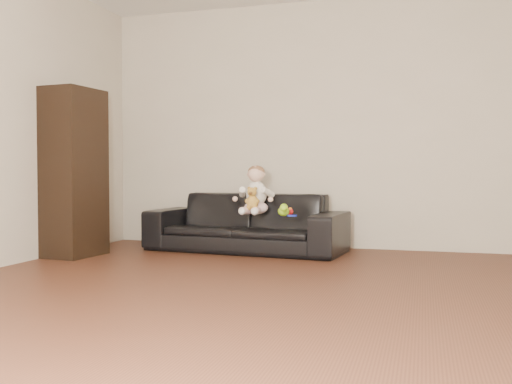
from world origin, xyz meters
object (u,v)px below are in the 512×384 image
(baby, at_px, (256,193))
(toy_blue_disc, at_px, (292,216))
(sofa, at_px, (246,222))
(toy_rattle, at_px, (290,212))
(toy_green, at_px, (284,211))
(teddy_bear, at_px, (252,198))
(cabinet, at_px, (74,173))

(baby, bearing_deg, toy_blue_disc, -17.05)
(sofa, height_order, toy_rattle, sofa)
(toy_green, bearing_deg, sofa, 150.61)
(toy_rattle, bearing_deg, baby, -176.30)
(teddy_bear, height_order, toy_green, teddy_bear)
(baby, distance_m, toy_blue_disc, 0.47)
(teddy_bear, relative_size, toy_green, 1.64)
(cabinet, relative_size, toy_rattle, 25.12)
(cabinet, distance_m, baby, 1.74)
(teddy_bear, bearing_deg, sofa, 129.28)
(baby, height_order, toy_rattle, baby)
(sofa, xyz_separation_m, toy_blue_disc, (0.53, -0.24, 0.10))
(teddy_bear, bearing_deg, cabinet, -151.90)
(teddy_bear, xyz_separation_m, toy_rattle, (0.33, 0.17, -0.13))
(teddy_bear, bearing_deg, toy_green, 9.31)
(toy_green, relative_size, toy_rattle, 2.10)
(toy_green, bearing_deg, cabinet, -164.33)
(teddy_bear, bearing_deg, toy_blue_disc, 11.23)
(sofa, height_order, toy_green, sofa)
(cabinet, bearing_deg, sofa, 33.79)
(baby, relative_size, toy_blue_disc, 5.02)
(cabinet, relative_size, teddy_bear, 7.33)
(toy_rattle, bearing_deg, toy_green, -98.38)
(cabinet, bearing_deg, toy_blue_disc, 20.65)
(cabinet, distance_m, toy_rattle, 2.09)
(baby, bearing_deg, toy_rattle, 5.49)
(baby, height_order, toy_blue_disc, baby)
(sofa, relative_size, baby, 4.12)
(teddy_bear, distance_m, toy_blue_disc, 0.42)
(baby, xyz_separation_m, toy_blue_disc, (0.40, -0.14, -0.21))
(baby, distance_m, toy_rattle, 0.39)
(cabinet, bearing_deg, teddy_bear, 23.76)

